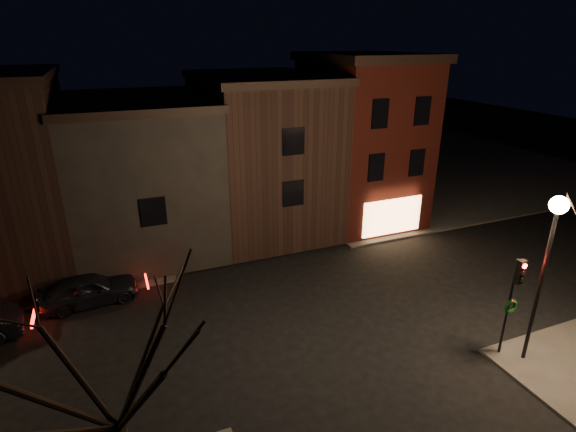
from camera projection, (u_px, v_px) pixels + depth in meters
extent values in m
plane|color=black|center=(309.00, 312.00, 20.11)|extent=(120.00, 120.00, 0.00)
cube|color=#2D2B28|center=(408.00, 162.00, 44.34)|extent=(30.00, 30.00, 0.12)
cube|color=#3F100B|center=(361.00, 142.00, 29.22)|extent=(6.00, 8.00, 10.00)
cube|color=black|center=(366.00, 57.00, 27.28)|extent=(6.50, 8.50, 0.50)
cube|color=#F9B170|center=(392.00, 216.00, 27.09)|extent=(4.00, 0.12, 2.20)
cube|color=black|center=(262.00, 156.00, 27.97)|extent=(7.00, 10.00, 9.00)
cube|color=black|center=(260.00, 77.00, 26.25)|extent=(7.30, 10.30, 0.40)
cube|color=black|center=(142.00, 176.00, 25.61)|extent=(7.50, 10.00, 8.00)
cube|color=black|center=(133.00, 101.00, 24.06)|extent=(7.80, 10.30, 0.40)
cylinder|color=black|center=(539.00, 289.00, 15.98)|extent=(0.14, 0.14, 6.00)
sphere|color=#FFD18C|center=(559.00, 205.00, 14.81)|extent=(0.60, 0.60, 0.60)
cylinder|color=black|center=(508.00, 308.00, 16.65)|extent=(0.10, 0.10, 4.00)
cube|color=black|center=(520.00, 272.00, 15.91)|extent=(0.28, 0.22, 0.90)
cylinder|color=#FF0C07|center=(525.00, 266.00, 15.70)|extent=(0.18, 0.06, 0.18)
cylinder|color=black|center=(523.00, 273.00, 15.80)|extent=(0.18, 0.06, 0.18)
cylinder|color=black|center=(522.00, 280.00, 15.91)|extent=(0.18, 0.06, 0.18)
torus|color=#0C380F|center=(510.00, 306.00, 16.54)|extent=(0.58, 0.14, 0.58)
sphere|color=#990C0C|center=(512.00, 302.00, 16.44)|extent=(0.12, 0.12, 0.12)
imported|color=black|center=(89.00, 289.00, 20.53)|extent=(4.38, 2.06, 1.45)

